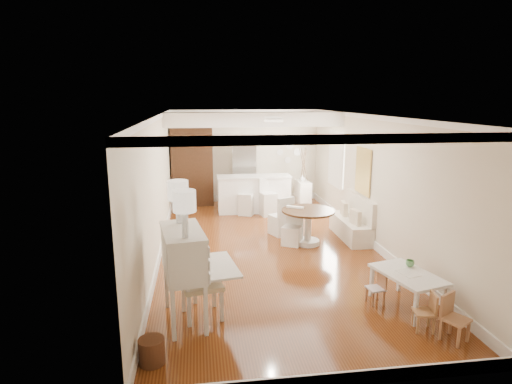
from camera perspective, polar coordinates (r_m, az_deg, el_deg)
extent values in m
plane|color=brown|center=(9.18, 1.65, -7.61)|extent=(9.00, 9.00, 0.00)
cube|color=white|center=(8.63, 1.77, 10.14)|extent=(4.50, 9.00, 0.04)
cube|color=beige|center=(13.20, -1.52, 4.83)|extent=(4.50, 0.04, 2.80)
cube|color=beige|center=(4.59, 11.13, -10.12)|extent=(4.50, 0.04, 2.80)
cube|color=beige|center=(8.72, -13.04, 0.57)|extent=(0.04, 9.00, 2.80)
cube|color=beige|center=(9.43, 15.33, 1.32)|extent=(0.04, 9.00, 2.80)
cube|color=white|center=(10.81, -0.20, 9.65)|extent=(4.50, 0.45, 0.36)
cube|color=tan|center=(9.84, 14.06, 2.74)|extent=(0.04, 0.84, 1.04)
cube|color=white|center=(11.61, 10.68, 4.32)|extent=(0.04, 1.10, 1.40)
cylinder|color=#381E11|center=(13.05, -6.80, 6.65)|extent=(0.30, 0.03, 0.30)
cylinder|color=white|center=(8.14, 2.36, 9.65)|extent=(0.36, 0.36, 0.08)
cube|color=silver|center=(6.23, -9.58, -10.98)|extent=(1.23, 1.25, 1.37)
cube|color=silver|center=(6.38, -7.27, -11.95)|extent=(0.71, 0.71, 1.04)
cylinder|color=#512C19|center=(5.64, -13.73, -19.91)|extent=(0.33, 0.33, 0.32)
cube|color=white|center=(7.08, 19.47, -12.23)|extent=(0.91, 1.23, 0.55)
cube|color=#AE7C4F|center=(6.51, 21.50, -14.59)|extent=(0.32, 0.32, 0.56)
cube|color=#A16C49|center=(7.06, 15.67, -12.21)|extent=(0.28, 0.28, 0.51)
cube|color=#A56F4B|center=(6.39, 25.08, -15.05)|extent=(0.42, 0.42, 0.64)
cube|color=silver|center=(9.99, 12.54, -3.28)|extent=(0.52, 1.60, 0.98)
cylinder|color=#442915|center=(9.41, 6.92, -4.68)|extent=(1.49, 1.49, 0.78)
cube|color=white|center=(9.36, 4.88, -4.59)|extent=(0.54, 0.55, 0.82)
cube|color=silver|center=(10.02, 3.34, -3.12)|extent=(0.59, 0.60, 0.92)
cube|color=white|center=(11.99, -0.28, -0.23)|extent=(2.05, 0.65, 1.03)
cube|color=silver|center=(11.68, -1.28, -0.78)|extent=(0.50, 0.50, 0.95)
cube|color=silver|center=(11.61, 1.65, -0.73)|extent=(0.48, 0.48, 1.00)
cube|color=#381E11|center=(12.84, -8.48, 3.36)|extent=(1.20, 0.60, 2.30)
imported|color=silver|center=(12.97, -0.02, 2.46)|extent=(0.75, 0.65, 1.80)
cube|color=silver|center=(12.80, 6.27, -0.18)|extent=(0.35, 0.77, 0.73)
imported|color=#599A5D|center=(7.22, 19.85, -8.94)|extent=(0.16, 0.16, 0.10)
imported|color=white|center=(12.74, 6.19, 1.85)|extent=(0.20, 0.20, 0.18)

